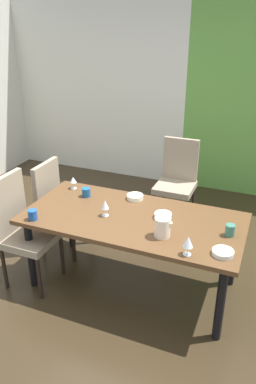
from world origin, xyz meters
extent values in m
cube|color=#322718|center=(0.00, 0.00, -0.01)|extent=(5.65, 5.41, 0.02)
cube|color=silver|center=(-1.40, 2.65, 1.28)|extent=(2.85, 0.10, 2.55)
cube|color=brown|center=(0.22, 0.14, 0.71)|extent=(1.91, 0.92, 0.04)
cylinder|color=black|center=(-0.63, 0.50, 0.34)|extent=(0.07, 0.07, 0.69)
cylinder|color=black|center=(1.08, 0.50, 0.34)|extent=(0.07, 0.07, 0.69)
cylinder|color=black|center=(-0.63, -0.22, 0.34)|extent=(0.07, 0.07, 0.69)
cylinder|color=black|center=(1.08, -0.22, 0.34)|extent=(0.07, 0.07, 0.69)
cube|color=gray|center=(-0.66, -0.16, 0.47)|extent=(0.44, 0.44, 0.07)
cube|color=gray|center=(-0.86, -0.16, 0.77)|extent=(0.05, 0.42, 0.59)
cylinder|color=black|center=(-0.47, 0.03, 0.22)|extent=(0.04, 0.04, 0.44)
cylinder|color=black|center=(-0.47, -0.35, 0.22)|extent=(0.04, 0.04, 0.44)
cylinder|color=black|center=(-0.85, 0.03, 0.22)|extent=(0.04, 0.04, 0.44)
cylinder|color=black|center=(-0.85, -0.35, 0.22)|extent=(0.04, 0.04, 0.44)
cube|color=gray|center=(-0.66, 0.45, 0.47)|extent=(0.44, 0.44, 0.07)
cube|color=gray|center=(-0.86, 0.45, 0.72)|extent=(0.05, 0.42, 0.49)
cylinder|color=black|center=(-0.47, 0.64, 0.22)|extent=(0.04, 0.04, 0.44)
cylinder|color=black|center=(-0.47, 0.26, 0.22)|extent=(0.04, 0.04, 0.44)
cylinder|color=black|center=(-0.85, 0.64, 0.22)|extent=(0.04, 0.04, 0.44)
cylinder|color=black|center=(-0.85, 0.26, 0.22)|extent=(0.04, 0.04, 0.44)
cube|color=gray|center=(0.25, 1.42, 0.47)|extent=(0.44, 0.44, 0.07)
cube|color=gray|center=(0.25, 1.62, 0.74)|extent=(0.42, 0.05, 0.55)
cylinder|color=black|center=(0.44, 1.23, 0.22)|extent=(0.04, 0.04, 0.44)
cylinder|color=black|center=(0.06, 1.23, 0.22)|extent=(0.04, 0.04, 0.44)
cylinder|color=black|center=(0.44, 1.61, 0.22)|extent=(0.04, 0.04, 0.44)
cylinder|color=black|center=(0.06, 1.61, 0.22)|extent=(0.04, 0.04, 0.44)
cylinder|color=silver|center=(-0.55, 0.47, 0.73)|extent=(0.06, 0.06, 0.00)
cylinder|color=silver|center=(-0.55, 0.47, 0.76)|extent=(0.01, 0.01, 0.06)
cone|color=silver|center=(-0.55, 0.47, 0.82)|extent=(0.07, 0.07, 0.06)
cylinder|color=silver|center=(-0.01, 0.07, 0.73)|extent=(0.06, 0.06, 0.00)
cylinder|color=silver|center=(-0.01, 0.07, 0.77)|extent=(0.01, 0.01, 0.07)
cone|color=silver|center=(-0.01, 0.07, 0.84)|extent=(0.07, 0.07, 0.08)
cylinder|color=silver|center=(0.80, -0.23, 0.73)|extent=(0.06, 0.06, 0.00)
cylinder|color=silver|center=(0.80, -0.23, 0.76)|extent=(0.01, 0.01, 0.06)
cone|color=silver|center=(0.80, -0.23, 0.84)|extent=(0.08, 0.08, 0.09)
cylinder|color=white|center=(0.11, 0.48, 0.75)|extent=(0.16, 0.16, 0.04)
cylinder|color=silver|center=(1.04, -0.13, 0.75)|extent=(0.16, 0.16, 0.04)
cylinder|color=white|center=(0.47, 0.23, 0.75)|extent=(0.15, 0.15, 0.04)
cylinder|color=#17518B|center=(-0.35, 0.35, 0.77)|extent=(0.08, 0.08, 0.08)
cylinder|color=#366E5D|center=(1.04, 0.15, 0.78)|extent=(0.08, 0.08, 0.10)
cylinder|color=#1B4D9A|center=(-0.56, -0.22, 0.77)|extent=(0.08, 0.08, 0.09)
cylinder|color=beige|center=(0.55, -0.06, 0.81)|extent=(0.13, 0.13, 0.16)
cone|color=beige|center=(0.61, -0.06, 0.88)|extent=(0.04, 0.04, 0.03)
camera|label=1|loc=(1.26, -2.50, 2.31)|focal=35.00mm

